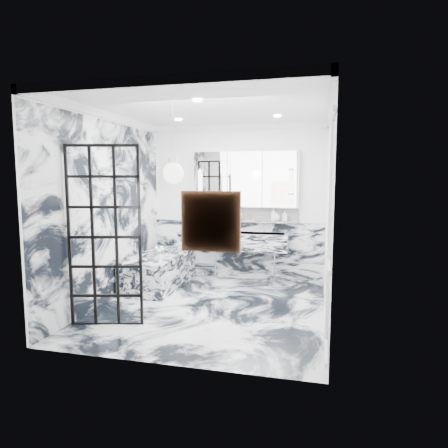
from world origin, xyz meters
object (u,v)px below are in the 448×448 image
(trough_sink, at_px, (243,241))
(bathtub, at_px, (160,270))
(mirror_cabinet, at_px, (245,179))
(crittall_door, at_px, (105,237))

(trough_sink, height_order, bathtub, trough_sink)
(trough_sink, distance_m, mirror_cabinet, 1.10)
(mirror_cabinet, xyz_separation_m, bathtub, (-1.32, -0.83, -1.54))
(trough_sink, relative_size, bathtub, 0.97)
(bathtub, bearing_deg, crittall_door, -88.07)
(crittall_door, relative_size, bathtub, 1.36)
(trough_sink, xyz_separation_m, bathtub, (-1.33, -0.66, -0.45))
(mirror_cabinet, distance_m, bathtub, 2.20)
(crittall_door, xyz_separation_m, mirror_cabinet, (1.26, 2.67, 0.70))
(bathtub, bearing_deg, mirror_cabinet, 32.06)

